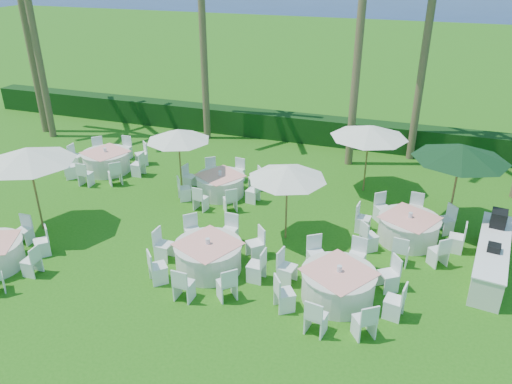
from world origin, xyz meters
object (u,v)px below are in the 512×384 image
umbrella_d (369,131)px  buffet_table (491,256)px  banquet_table_e (220,184)px  umbrella_b (287,172)px  banquet_table_f (408,228)px  banquet_table_c (338,284)px  umbrella_green (462,152)px  banquet_table_b (208,256)px  umbrella_a (28,155)px  umbrella_c (178,135)px  banquet_table_d (106,161)px

umbrella_d → buffet_table: (4.11, -4.13, -1.86)m
banquet_table_e → umbrella_b: size_ratio=1.27×
banquet_table_e → banquet_table_f: (6.78, -1.12, 0.02)m
banquet_table_c → umbrella_d: umbrella_d is taller
banquet_table_c → banquet_table_e: bearing=138.2°
banquet_table_e → umbrella_green: 8.29m
banquet_table_b → umbrella_b: size_ratio=1.35×
umbrella_b → umbrella_green: bearing=26.6°
umbrella_a → umbrella_c: umbrella_a is taller
banquet_table_c → umbrella_d: 7.06m
umbrella_d → buffet_table: bearing=-45.2°
banquet_table_e → buffet_table: size_ratio=0.80×
banquet_table_b → banquet_table_c: bearing=-2.2°
banquet_table_c → umbrella_a: size_ratio=1.20×
umbrella_a → buffet_table: umbrella_a is taller
banquet_table_b → banquet_table_c: 3.71m
banquet_table_d → umbrella_d: bearing=8.8°
umbrella_a → umbrella_b: 7.92m
banquet_table_d → banquet_table_e: 5.27m
banquet_table_b → banquet_table_e: size_ratio=1.07×
umbrella_b → umbrella_c: bearing=156.7°
banquet_table_c → umbrella_green: 6.05m
buffet_table → umbrella_d: bearing=134.8°
banquet_table_b → umbrella_b: (1.59, 2.36, 1.82)m
banquet_table_e → umbrella_c: size_ratio=1.28×
banquet_table_b → banquet_table_e: (-1.54, 4.56, -0.03)m
umbrella_green → buffet_table: size_ratio=0.75×
umbrella_a → banquet_table_c: bearing=-2.8°
banquet_table_e → umbrella_green: (7.99, 0.23, 2.21)m
banquet_table_b → umbrella_d: bearing=62.7°
banquet_table_b → umbrella_c: size_ratio=1.37×
umbrella_c → buffet_table: bearing=-9.9°
umbrella_d → banquet_table_d: bearing=-171.2°
umbrella_c → umbrella_d: 6.86m
banquet_table_b → banquet_table_f: size_ratio=1.02×
umbrella_c → banquet_table_b: bearing=-55.1°
banquet_table_c → banquet_table_d: banquet_table_c is taller
banquet_table_c → banquet_table_f: (1.53, 3.58, -0.01)m
umbrella_a → umbrella_b: size_ratio=1.14×
banquet_table_d → umbrella_a: umbrella_a is taller
umbrella_d → buffet_table: umbrella_d is taller
banquet_table_b → umbrella_a: size_ratio=1.18×
banquet_table_c → buffet_table: size_ratio=0.86×
banquet_table_d → umbrella_green: umbrella_green is taller
banquet_table_d → umbrella_c: 4.22m
banquet_table_e → buffet_table: 9.31m
banquet_table_f → umbrella_a: umbrella_a is taller
umbrella_b → umbrella_c: (-4.63, 2.00, -0.03)m
umbrella_d → banquet_table_b: bearing=-117.3°
banquet_table_d → umbrella_d: (10.22, 1.58, 1.90)m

